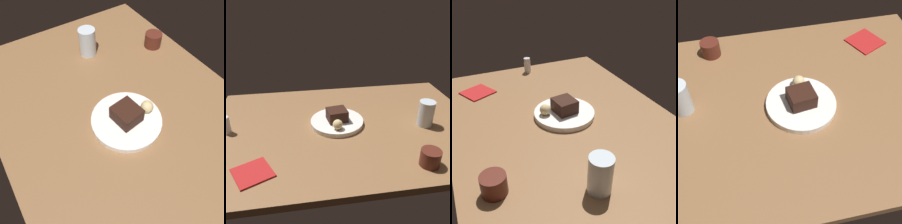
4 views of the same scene
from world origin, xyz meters
The scene contains 8 objects.
dining_table centered at (0.00, 0.00, 1.50)cm, with size 120.00×84.00×3.00cm, color brown.
dessert_plate centered at (4.63, -1.96, 4.03)cm, with size 23.75×23.75×2.06cm, color white.
chocolate_cake_slice centered at (4.62, -2.04, 7.67)cm, with size 8.49×7.88×5.22cm, color black.
bread_roll centered at (5.53, 5.62, 7.23)cm, with size 4.33×4.33×4.33cm, color #DBC184.
salt_shaker centered at (52.16, -2.07, 6.82)cm, with size 3.40×3.40×7.74cm.
water_glass centered at (-34.27, 5.04, 8.74)cm, with size 6.97×6.97×11.48cm, color silver.
coffee_cup centered at (-23.50, 31.55, 6.06)cm, with size 7.29×7.29×6.13cm, color #562319.
folded_napkin centered at (38.52, 26.17, 3.30)cm, with size 12.28×12.24×0.60cm, color #B21E1E.
Camera 3 is at (-78.94, 35.83, 61.14)cm, focal length 43.85 mm.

